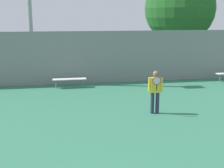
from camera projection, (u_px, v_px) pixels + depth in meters
name	position (u px, v px, depth m)	size (l,w,h in m)	color
tennis_player	(155.00, 90.00, 11.79)	(0.55, 0.44, 1.65)	#282D47
bench_adjacent_court	(69.00, 80.00, 16.20)	(1.74, 0.40, 0.47)	white
back_fence	(70.00, 58.00, 16.93)	(26.65, 0.06, 2.87)	gray
tree_green_tall	(180.00, 9.00, 22.01)	(4.95, 4.95, 6.67)	brown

